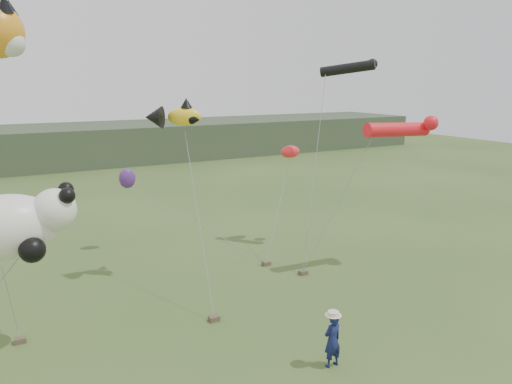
% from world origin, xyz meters
% --- Properties ---
extents(ground, '(120.00, 120.00, 0.00)m').
position_xyz_m(ground, '(0.00, 0.00, 0.00)').
color(ground, '#385123').
rests_on(ground, ground).
extents(headland, '(90.00, 13.00, 4.00)m').
position_xyz_m(headland, '(-3.11, 44.69, 1.92)').
color(headland, '#2D3D28').
rests_on(headland, ground).
extents(festival_attendant, '(0.67, 0.47, 1.77)m').
position_xyz_m(festival_attendant, '(1.61, -0.85, 0.88)').
color(festival_attendant, '#141B4B').
rests_on(festival_attendant, ground).
extents(sandbag_anchors, '(15.54, 5.39, 0.19)m').
position_xyz_m(sandbag_anchors, '(-1.57, 5.09, 0.10)').
color(sandbag_anchors, brown).
rests_on(sandbag_anchors, ground).
extents(fish_kite, '(2.62, 1.73, 1.26)m').
position_xyz_m(fish_kite, '(-0.00, 8.41, 7.31)').
color(fish_kite, yellow).
rests_on(fish_kite, ground).
extents(tube_kites, '(3.58, 6.12, 3.63)m').
position_xyz_m(tube_kites, '(9.57, 5.89, 7.65)').
color(tube_kites, black).
rests_on(tube_kites, ground).
extents(panda_kite, '(3.61, 2.34, 2.25)m').
position_xyz_m(panda_kite, '(-6.64, 4.64, 4.39)').
color(panda_kite, white).
rests_on(panda_kite, ground).
extents(misc_kites, '(9.30, 3.27, 2.01)m').
position_xyz_m(misc_kites, '(3.30, 11.98, 4.43)').
color(misc_kites, '#FE252C').
rests_on(misc_kites, ground).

